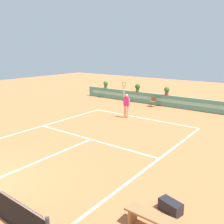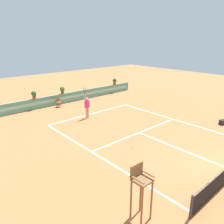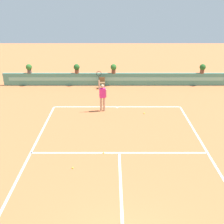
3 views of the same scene
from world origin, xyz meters
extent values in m
plane|color=#C66B3D|center=(0.00, 6.00, 0.00)|extent=(60.00, 60.00, 0.00)
cube|color=white|center=(0.00, 11.89, 0.00)|extent=(8.22, 0.10, 0.01)
cube|color=white|center=(0.00, 6.40, 0.00)|extent=(8.22, 0.10, 0.01)
cube|color=white|center=(0.00, 3.20, 0.00)|extent=(0.10, 6.40, 0.01)
cube|color=white|center=(-4.11, 5.95, 0.00)|extent=(0.10, 11.89, 0.01)
cube|color=white|center=(4.11, 5.95, 0.00)|extent=(0.10, 11.89, 0.01)
cube|color=white|center=(0.00, 11.79, 0.00)|extent=(0.10, 0.20, 0.01)
cylinder|color=#333333|center=(-4.41, 0.00, 0.50)|extent=(0.10, 0.10, 1.00)
cube|color=#4C8E7A|center=(0.00, 16.39, 0.50)|extent=(18.00, 0.20, 1.00)
cube|color=#7ABCA8|center=(0.00, 16.29, 0.55)|extent=(17.10, 0.01, 0.28)
cylinder|color=brown|center=(-6.02, 0.94, 0.80)|extent=(0.07, 0.07, 1.60)
cylinder|color=brown|center=(-5.51, 0.94, 0.80)|extent=(0.07, 0.07, 1.60)
cylinder|color=brown|center=(-6.02, 1.46, 0.80)|extent=(0.07, 0.07, 1.60)
cylinder|color=brown|center=(-5.51, 1.46, 0.80)|extent=(0.07, 0.07, 1.60)
cube|color=brown|center=(-5.77, 1.20, 1.63)|extent=(0.60, 0.60, 0.06)
cube|color=brown|center=(-5.77, 1.47, 1.90)|extent=(0.60, 0.06, 0.48)
cube|color=brown|center=(-6.04, 1.20, 1.78)|extent=(0.06, 0.60, 0.04)
cube|color=brown|center=(-5.50, 1.20, 1.78)|extent=(0.06, 0.60, 0.04)
cylinder|color=brown|center=(-1.29, 15.41, 0.23)|extent=(0.05, 0.05, 0.45)
cylinder|color=brown|center=(-0.94, 15.41, 0.23)|extent=(0.05, 0.05, 0.45)
cylinder|color=brown|center=(-1.29, 15.77, 0.23)|extent=(0.05, 0.05, 0.45)
cylinder|color=brown|center=(-0.94, 15.77, 0.23)|extent=(0.05, 0.05, 0.45)
cube|color=brown|center=(-1.11, 15.59, 0.47)|extent=(0.44, 0.44, 0.04)
cube|color=brown|center=(-1.11, 15.79, 0.67)|extent=(0.44, 0.04, 0.36)
cube|color=black|center=(6.05, 3.21, 0.18)|extent=(0.77, 0.53, 0.36)
cylinder|color=tan|center=(-0.82, 11.27, 0.45)|extent=(0.14, 0.14, 0.90)
cylinder|color=tan|center=(-1.02, 11.22, 0.45)|extent=(0.14, 0.14, 0.90)
cube|color=#E52D84|center=(-0.92, 11.25, 1.20)|extent=(0.40, 0.29, 0.60)
sphere|color=tan|center=(-0.92, 11.25, 1.63)|extent=(0.22, 0.22, 0.22)
cylinder|color=tan|center=(-1.11, 11.20, 1.75)|extent=(0.09, 0.09, 0.55)
cylinder|color=black|center=(-1.11, 11.20, 2.17)|extent=(0.04, 0.04, 0.24)
torus|color=#262626|center=(-1.11, 11.20, 2.43)|extent=(0.31, 0.10, 0.31)
cylinder|color=tan|center=(-0.70, 11.29, 1.15)|extent=(0.09, 0.09, 0.50)
sphere|color=#CCE033|center=(-0.73, 6.35, 0.03)|extent=(0.07, 0.07, 0.07)
sphere|color=#CCE033|center=(1.64, 10.81, 0.03)|extent=(0.07, 0.07, 0.07)
sphere|color=#CCE033|center=(-2.00, 5.18, 0.03)|extent=(0.07, 0.07, 0.07)
cylinder|color=brown|center=(-3.11, 16.39, 1.14)|extent=(0.32, 0.32, 0.28)
sphere|color=#235B23|center=(-3.11, 16.39, 1.48)|extent=(0.48, 0.48, 0.48)
cylinder|color=brown|center=(6.78, 16.39, 1.14)|extent=(0.32, 0.32, 0.28)
sphere|color=#235B23|center=(6.78, 16.39, 1.48)|extent=(0.48, 0.48, 0.48)
cylinder|color=brown|center=(-0.21, 16.39, 1.14)|extent=(0.32, 0.32, 0.28)
sphere|color=#2D6B28|center=(-0.21, 16.39, 1.48)|extent=(0.48, 0.48, 0.48)
camera|label=1|loc=(8.52, -2.99, 4.71)|focal=39.43mm
camera|label=2|loc=(-10.85, -2.96, 6.24)|focal=35.68mm
camera|label=3|loc=(-0.33, -4.15, 6.78)|focal=42.85mm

